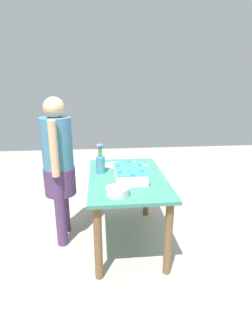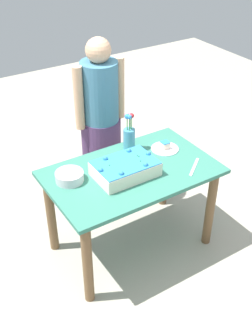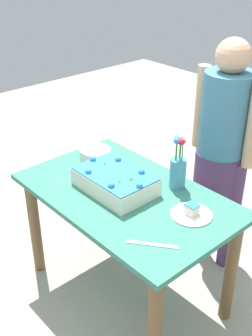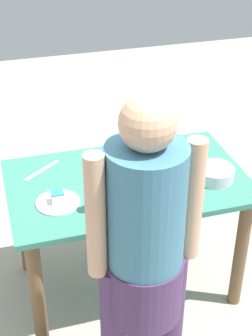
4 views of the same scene
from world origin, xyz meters
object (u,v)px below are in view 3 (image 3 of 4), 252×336
(cake_knife, at_px, (152,244))
(person_standing, at_px, (222,144))
(flower_vase, at_px, (178,168))
(serving_plate_with_slice, at_px, (192,213))
(fruit_bowl, at_px, (95,154))
(sheet_cake, at_px, (115,181))

(cake_knife, xyz_separation_m, person_standing, (0.28, -0.88, 0.13))
(cake_knife, distance_m, flower_vase, 0.55)
(serving_plate_with_slice, distance_m, person_standing, 0.63)
(fruit_bowl, bearing_deg, serving_plate_with_slice, 178.86)
(sheet_cake, xyz_separation_m, cake_knife, (-0.48, 0.18, -0.05))
(serving_plate_with_slice, bearing_deg, sheet_cake, 16.22)
(person_standing, bearing_deg, serving_plate_with_slice, 23.73)
(flower_vase, bearing_deg, sheet_cake, 52.98)
(cake_knife, height_order, fruit_bowl, fruit_bowl)
(cake_knife, height_order, person_standing, person_standing)
(sheet_cake, height_order, flower_vase, flower_vase)
(flower_vase, relative_size, fruit_bowl, 1.58)
(fruit_bowl, bearing_deg, sheet_cake, 158.18)
(serving_plate_with_slice, distance_m, fruit_bowl, 0.81)
(flower_vase, bearing_deg, person_standing, -88.09)
(sheet_cake, relative_size, fruit_bowl, 2.21)
(flower_vase, bearing_deg, cake_knife, 120.02)
(cake_knife, bearing_deg, serving_plate_with_slice, 58.66)
(sheet_cake, xyz_separation_m, person_standing, (-0.20, -0.69, 0.07))
(serving_plate_with_slice, relative_size, person_standing, 0.14)
(cake_knife, bearing_deg, flower_vase, 82.76)
(person_standing, bearing_deg, fruit_bowl, -45.45)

